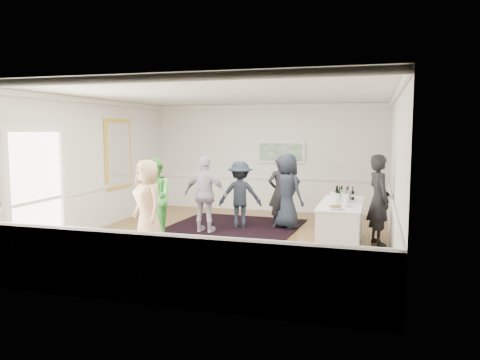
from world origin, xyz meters
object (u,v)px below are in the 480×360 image
(guest_dark_a, at_px, (240,194))
(nut_bowl, at_px, (336,207))
(serving_table, at_px, (341,224))
(ice_bucket, at_px, (345,196))
(guest_navy, at_px, (287,191))
(guest_tan, at_px, (148,204))
(bartender, at_px, (379,200))
(guest_dark_b, at_px, (280,192))
(guest_lilac, at_px, (206,194))
(guest_green, at_px, (155,197))

(guest_dark_a, bearing_deg, nut_bowl, 128.34)
(serving_table, xyz_separation_m, ice_bucket, (0.07, 0.16, 0.57))
(guest_dark_a, distance_m, nut_bowl, 3.28)
(guest_dark_a, distance_m, guest_navy, 1.16)
(serving_table, bearing_deg, guest_navy, 133.93)
(serving_table, xyz_separation_m, guest_tan, (-3.86, -1.18, 0.45))
(guest_dark_a, relative_size, ice_bucket, 6.40)
(serving_table, bearing_deg, nut_bowl, -92.86)
(guest_navy, bearing_deg, nut_bowl, 152.70)
(bartender, bearing_deg, guest_dark_b, 42.38)
(bartender, xyz_separation_m, guest_navy, (-2.18, 1.10, -0.04))
(guest_lilac, height_order, guest_dark_b, guest_lilac)
(guest_lilac, distance_m, guest_navy, 2.04)
(nut_bowl, bearing_deg, guest_green, 170.43)
(guest_tan, distance_m, guest_dark_a, 2.75)
(ice_bucket, bearing_deg, nut_bowl, -96.52)
(guest_tan, height_order, guest_lilac, guest_lilac)
(guest_green, relative_size, guest_navy, 0.97)
(guest_dark_a, bearing_deg, bartender, 153.64)
(guest_lilac, relative_size, guest_dark_b, 1.02)
(bartender, height_order, guest_dark_b, bartender)
(ice_bucket, xyz_separation_m, nut_bowl, (-0.12, -1.01, -0.08))
(bartender, relative_size, guest_dark_b, 1.08)
(guest_tan, distance_m, guest_dark_b, 3.51)
(guest_dark_a, relative_size, nut_bowl, 5.98)
(guest_navy, bearing_deg, guest_lilac, 62.29)
(bartender, bearing_deg, guest_lilac, 66.63)
(serving_table, distance_m, guest_navy, 2.11)
(serving_table, xyz_separation_m, guest_dark_a, (-2.57, 1.24, 0.37))
(serving_table, xyz_separation_m, guest_dark_b, (-1.59, 1.50, 0.43))
(ice_bucket, relative_size, nut_bowl, 0.93)
(guest_navy, height_order, ice_bucket, guest_navy)
(serving_table, relative_size, nut_bowl, 8.19)
(serving_table, height_order, bartender, bartender)
(guest_tan, xyz_separation_m, ice_bucket, (3.93, 1.34, 0.12))
(guest_navy, distance_m, nut_bowl, 2.72)
(guest_lilac, xyz_separation_m, guest_navy, (1.76, 1.03, 0.01))
(guest_green, distance_m, guest_dark_b, 3.10)
(serving_table, distance_m, guest_green, 4.24)
(bartender, xyz_separation_m, nut_bowl, (-0.80, -1.24, -0.00))
(guest_green, xyz_separation_m, nut_bowl, (4.17, -0.70, 0.06))
(ice_bucket, bearing_deg, bartender, 18.59)
(guest_lilac, xyz_separation_m, ice_bucket, (3.26, -0.30, 0.12))
(guest_tan, height_order, nut_bowl, guest_tan)
(guest_dark_a, bearing_deg, guest_green, 28.20)
(guest_lilac, height_order, guest_navy, guest_navy)
(serving_table, height_order, nut_bowl, nut_bowl)
(nut_bowl, bearing_deg, guest_dark_a, 140.28)
(bartender, relative_size, ice_bucket, 7.42)
(serving_table, height_order, guest_lilac, guest_lilac)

